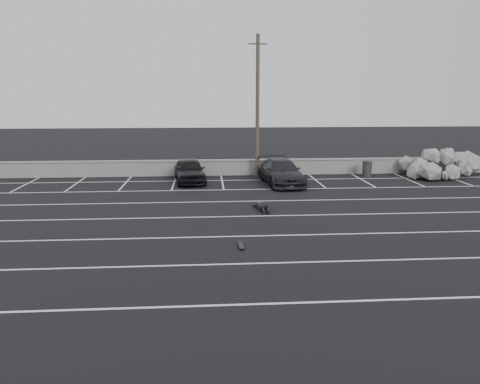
{
  "coord_description": "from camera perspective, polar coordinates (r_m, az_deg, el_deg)",
  "views": [
    {
      "loc": [
        -2.97,
        -17.35,
        5.42
      ],
      "look_at": [
        -1.45,
        3.6,
        1.0
      ],
      "focal_mm": 35.0,
      "sensor_mm": 36.0,
      "label": 1
    }
  ],
  "objects": [
    {
      "name": "seawall",
      "position": [
        31.87,
        1.26,
        3.09
      ],
      "size": [
        50.0,
        0.45,
        1.06
      ],
      "color": "gray",
      "rests_on": "ground"
    },
    {
      "name": "utility_pole",
      "position": [
        30.74,
        2.14,
        10.37
      ],
      "size": [
        1.21,
        0.24,
        9.11
      ],
      "color": "#4C4238",
      "rests_on": "ground"
    },
    {
      "name": "skateboard",
      "position": [
        16.91,
        0.13,
        -6.59
      ],
      "size": [
        0.19,
        0.67,
        0.08
      ],
      "rotation": [
        0.0,
        0.0,
        0.01
      ],
      "color": "black",
      "rests_on": "ground"
    },
    {
      "name": "car_left",
      "position": [
        29.35,
        -6.15,
        2.65
      ],
      "size": [
        2.26,
        4.56,
        1.49
      ],
      "primitive_type": "imported",
      "rotation": [
        0.0,
        0.0,
        0.12
      ],
      "color": "black",
      "rests_on": "ground"
    },
    {
      "name": "person",
      "position": [
        22.52,
        2.64,
        -1.48
      ],
      "size": [
        1.27,
        2.36,
        0.44
      ],
      "primitive_type": null,
      "rotation": [
        0.0,
        0.0,
        0.1
      ],
      "color": "black",
      "rests_on": "ground"
    },
    {
      "name": "riprap_pile",
      "position": [
        34.21,
        23.63,
        2.65
      ],
      "size": [
        5.85,
        4.23,
        1.29
      ],
      "color": "gray",
      "rests_on": "ground"
    },
    {
      "name": "car_right",
      "position": [
        28.69,
        5.07,
        2.46
      ],
      "size": [
        2.55,
        5.31,
        1.49
      ],
      "primitive_type": "imported",
      "rotation": [
        0.0,
        0.0,
        0.09
      ],
      "color": "black",
      "rests_on": "ground"
    },
    {
      "name": "trash_bin",
      "position": [
        32.32,
        15.22,
        2.75
      ],
      "size": [
        0.88,
        0.88,
        1.03
      ],
      "rotation": [
        0.0,
        0.0,
        -0.37
      ],
      "color": "#29292C",
      "rests_on": "ground"
    },
    {
      "name": "stall_lines",
      "position": [
        22.61,
        3.32,
        -2.0
      ],
      "size": [
        36.0,
        20.05,
        0.01
      ],
      "color": "silver",
      "rests_on": "ground"
    },
    {
      "name": "ground",
      "position": [
        18.42,
        5.35,
        -5.29
      ],
      "size": [
        120.0,
        120.0,
        0.0
      ],
      "primitive_type": "plane",
      "color": "black",
      "rests_on": "ground"
    }
  ]
}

